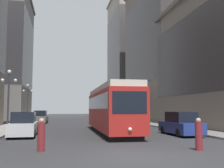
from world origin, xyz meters
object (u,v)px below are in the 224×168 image
at_px(pedestrian_crossing_far, 199,135).
at_px(lamp_post_left_near, 9,90).
at_px(parked_car_left_near, 24,125).
at_px(streetcar, 111,108).
at_px(parked_car_left_mid, 41,117).
at_px(pedestrian_crossing_near, 41,136).
at_px(transit_bus, 115,110).
at_px(parked_car_right_far, 180,124).
at_px(lamp_post_left_far, 27,97).

xyz_separation_m(pedestrian_crossing_far, lamp_post_left_near, (-11.31, 12.82, 2.96)).
bearing_deg(lamp_post_left_near, parked_car_left_near, -65.56).
bearing_deg(streetcar, parked_car_left_mid, 113.65).
height_order(parked_car_left_mid, lamp_post_left_near, lamp_post_left_near).
relative_size(streetcar, pedestrian_crossing_near, 8.57).
height_order(transit_bus, parked_car_left_mid, transit_bus).
bearing_deg(parked_car_right_far, pedestrian_crossing_near, 30.81).
distance_m(streetcar, parked_car_right_far, 5.97).
height_order(streetcar, transit_bus, streetcar).
xyz_separation_m(parked_car_left_near, pedestrian_crossing_far, (9.41, -8.64, -0.10)).
bearing_deg(parked_car_right_far, lamp_post_left_near, -21.99).
xyz_separation_m(transit_bus, lamp_post_left_near, (-12.64, -13.48, 1.76)).
relative_size(transit_bus, lamp_post_left_far, 2.18).
xyz_separation_m(transit_bus, parked_car_left_near, (-10.74, -17.66, -1.10)).
distance_m(streetcar, pedestrian_crossing_far, 10.73).
relative_size(pedestrian_crossing_near, lamp_post_left_near, 0.30).
distance_m(parked_car_left_near, parked_car_right_far, 11.99).
bearing_deg(lamp_post_left_near, pedestrian_crossing_far, -48.58).
distance_m(parked_car_left_near, pedestrian_crossing_far, 12.78).
relative_size(streetcar, lamp_post_left_far, 2.52).
bearing_deg(lamp_post_left_far, parked_car_left_mid, -4.28).
bearing_deg(transit_bus, parked_car_right_far, -84.60).
relative_size(lamp_post_left_near, lamp_post_left_far, 1.00).
xyz_separation_m(parked_car_left_near, parked_car_right_far, (11.91, -1.39, 0.00)).
bearing_deg(parked_car_left_near, lamp_post_left_near, 113.21).
relative_size(parked_car_left_near, pedestrian_crossing_near, 2.91).
bearing_deg(pedestrian_crossing_near, pedestrian_crossing_far, -64.99).
bearing_deg(lamp_post_left_far, streetcar, -62.30).
xyz_separation_m(parked_car_right_far, pedestrian_crossing_far, (-2.50, -7.25, -0.10)).
relative_size(transit_bus, lamp_post_left_near, 2.19).
bearing_deg(streetcar, parked_car_left_near, -165.04).
bearing_deg(transit_bus, lamp_post_left_far, 177.51).
height_order(streetcar, pedestrian_crossing_far, streetcar).
bearing_deg(parked_car_left_mid, lamp_post_left_near, -95.56).
bearing_deg(parked_car_left_near, parked_car_left_mid, 88.76).
bearing_deg(pedestrian_crossing_far, streetcar, -101.67).
relative_size(parked_car_left_near, lamp_post_left_far, 0.86).
bearing_deg(parked_car_left_near, parked_car_right_far, -7.87).
bearing_deg(transit_bus, pedestrian_crossing_far, -91.02).
distance_m(transit_bus, lamp_post_left_far, 12.80).
distance_m(pedestrian_crossing_near, lamp_post_left_near, 12.55).
relative_size(streetcar, pedestrian_crossing_far, 8.56).
relative_size(parked_car_left_near, parked_car_left_mid, 0.99).
height_order(streetcar, parked_car_left_mid, streetcar).
bearing_deg(pedestrian_crossing_near, parked_car_left_near, 47.02).
relative_size(parked_car_right_far, pedestrian_crossing_near, 2.98).
height_order(streetcar, lamp_post_left_far, lamp_post_left_far).
distance_m(streetcar, transit_bus, 16.38).
bearing_deg(pedestrian_crossing_far, parked_car_left_near, -67.46).
bearing_deg(lamp_post_left_near, pedestrian_crossing_near, -72.58).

